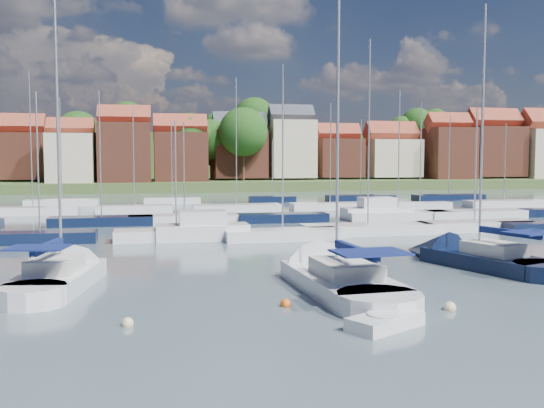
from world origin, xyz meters
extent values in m
plane|color=#475961|center=(0.00, 40.00, 0.00)|extent=(260.00, 260.00, 0.00)
cube|color=silver|center=(-13.62, 4.36, 0.25)|extent=(4.06, 7.36, 1.20)
cone|color=silver|center=(-12.87, 8.65, 0.25)|extent=(3.44, 3.84, 2.90)
cylinder|color=silver|center=(-14.22, 0.93, 0.25)|extent=(3.36, 3.36, 1.20)
cube|color=beige|center=(-13.70, 3.88, 1.20)|extent=(2.50, 3.21, 0.70)
cylinder|color=#B2B2B7|center=(-13.54, 4.84, 7.30)|extent=(0.14, 0.14, 12.90)
cylinder|color=#B2B2B7|center=(-13.87, 2.93, 2.05)|extent=(0.77, 3.83, 0.10)
cube|color=#101C52|center=(-13.87, 2.93, 2.20)|extent=(0.93, 3.67, 0.35)
cube|color=#101C52|center=(-14.09, 1.69, 2.35)|extent=(2.73, 2.14, 0.08)
cube|color=silver|center=(-0.57, 0.81, 0.25)|extent=(3.97, 8.61, 1.20)
cone|color=silver|center=(-0.86, 6.07, 0.25)|extent=(3.73, 4.29, 3.51)
cylinder|color=silver|center=(-0.34, -3.40, 0.25)|extent=(3.70, 3.70, 1.20)
cube|color=beige|center=(-0.54, 0.23, 1.20)|extent=(2.65, 3.64, 0.70)
cylinder|color=#B2B2B7|center=(-0.61, 1.40, 8.66)|extent=(0.14, 0.14, 15.62)
cylinder|color=#B2B2B7|center=(-0.48, -0.94, 2.05)|extent=(0.36, 4.68, 0.10)
cube|color=#101C52|center=(-0.48, -0.94, 2.20)|extent=(0.54, 4.46, 0.35)
cube|color=#101C52|center=(-0.40, -2.47, 2.35)|extent=(3.10, 2.27, 0.08)
cube|color=black|center=(9.35, 4.88, 0.25)|extent=(5.22, 7.94, 1.20)
cone|color=black|center=(7.90, 9.24, 0.25)|extent=(4.03, 4.36, 3.06)
cylinder|color=black|center=(10.51, 1.39, 0.25)|extent=(3.87, 3.87, 1.20)
cube|color=beige|center=(9.51, 4.40, 1.20)|extent=(3.00, 3.58, 0.70)
cylinder|color=#B2B2B7|center=(9.19, 5.36, 7.81)|extent=(0.14, 0.14, 13.92)
cylinder|color=#B2B2B7|center=(9.83, 3.43, 2.05)|extent=(1.38, 3.91, 0.10)
cube|color=#101C52|center=(9.83, 3.43, 2.20)|extent=(1.51, 3.78, 0.35)
cube|color=#101C52|center=(10.25, 2.17, 2.35)|extent=(3.05, 2.56, 0.08)
cube|color=silver|center=(-0.91, -5.39, 0.21)|extent=(3.28, 2.65, 0.59)
cylinder|color=silver|center=(-0.91, -5.39, 0.37)|extent=(1.38, 1.38, 0.37)
sphere|color=beige|center=(-10.17, -3.15, 0.00)|extent=(0.45, 0.45, 0.45)
sphere|color=#D85914|center=(-3.74, -1.44, 0.00)|extent=(0.45, 0.45, 0.45)
sphere|color=beige|center=(2.73, -3.40, 0.00)|extent=(0.50, 0.50, 0.50)
sphere|color=#D85914|center=(3.30, 6.83, 0.00)|extent=(0.51, 0.51, 0.51)
cube|color=black|center=(-17.11, 20.54, 0.35)|extent=(8.01, 2.24, 1.00)
cylinder|color=#B2B2B7|center=(-17.11, 20.54, 5.93)|extent=(0.12, 0.12, 10.16)
cube|color=silver|center=(-7.27, 20.20, 0.35)|extent=(9.22, 2.58, 1.00)
cylinder|color=#B2B2B7|center=(-7.27, 20.20, 4.94)|extent=(0.12, 0.12, 8.18)
cube|color=silver|center=(0.63, 18.61, 0.35)|extent=(8.78, 2.46, 1.00)
cylinder|color=#B2B2B7|center=(0.63, 18.61, 6.38)|extent=(0.12, 0.12, 11.06)
cube|color=silver|center=(8.23, 20.67, 0.35)|extent=(10.79, 3.02, 1.00)
cylinder|color=#B2B2B7|center=(8.23, 20.67, 8.29)|extent=(0.12, 0.12, 14.87)
cube|color=silver|center=(17.98, 21.03, 0.35)|extent=(10.13, 2.84, 1.00)
cylinder|color=#B2B2B7|center=(17.98, 21.03, 5.65)|extent=(0.12, 0.12, 9.59)
cube|color=silver|center=(-5.31, 20.00, 0.50)|extent=(7.00, 2.60, 1.40)
cube|color=silver|center=(-5.31, 20.00, 1.60)|extent=(3.50, 2.20, 1.30)
cube|color=black|center=(-13.55, 31.64, 0.35)|extent=(9.30, 2.60, 1.00)
cylinder|color=#B2B2B7|center=(-13.55, 31.64, 6.59)|extent=(0.12, 0.12, 11.48)
cube|color=silver|center=(-5.94, 32.01, 0.35)|extent=(10.40, 2.91, 1.00)
cylinder|color=#B2B2B7|center=(-5.94, 32.01, 5.24)|extent=(0.12, 0.12, 8.77)
cube|color=black|center=(3.48, 31.28, 0.35)|extent=(8.80, 2.46, 1.00)
cylinder|color=#B2B2B7|center=(3.48, 31.28, 8.01)|extent=(0.12, 0.12, 14.33)
cube|color=silver|center=(15.40, 31.16, 0.35)|extent=(10.73, 3.00, 1.00)
cylinder|color=#B2B2B7|center=(15.40, 31.16, 6.92)|extent=(0.12, 0.12, 12.14)
cube|color=silver|center=(23.82, 30.97, 0.35)|extent=(10.48, 2.93, 1.00)
cylinder|color=#B2B2B7|center=(23.82, 30.97, 5.99)|extent=(0.12, 0.12, 10.28)
cube|color=silver|center=(13.46, 32.00, 0.50)|extent=(7.00, 2.60, 1.40)
cube|color=silver|center=(13.46, 32.00, 1.60)|extent=(3.50, 2.20, 1.30)
cube|color=silver|center=(-21.71, 44.21, 0.35)|extent=(9.71, 2.72, 1.00)
cylinder|color=#B2B2B7|center=(-21.71, 44.21, 8.29)|extent=(0.12, 0.12, 14.88)
cube|color=silver|center=(-10.84, 44.51, 0.35)|extent=(8.49, 2.38, 1.00)
cylinder|color=#B2B2B7|center=(-10.84, 44.51, 6.51)|extent=(0.12, 0.12, 11.31)
cube|color=silver|center=(0.79, 43.78, 0.35)|extent=(10.16, 2.85, 1.00)
cylinder|color=#B2B2B7|center=(0.79, 43.78, 8.15)|extent=(0.12, 0.12, 14.59)
cube|color=silver|center=(12.17, 43.90, 0.35)|extent=(9.53, 2.67, 1.00)
cylinder|color=#B2B2B7|center=(12.17, 43.90, 6.81)|extent=(0.12, 0.12, 11.91)
cube|color=silver|center=(23.16, 42.50, 0.35)|extent=(7.62, 2.13, 1.00)
cylinder|color=#B2B2B7|center=(23.16, 42.50, 6.91)|extent=(0.12, 0.12, 12.13)
cube|color=silver|center=(35.22, 43.59, 0.35)|extent=(10.17, 2.85, 1.00)
cylinder|color=#B2B2B7|center=(35.22, 43.59, 5.72)|extent=(0.12, 0.12, 9.73)
cube|color=silver|center=(-20.26, 56.56, 0.35)|extent=(9.24, 2.59, 1.00)
cylinder|color=#B2B2B7|center=(-20.26, 56.56, 7.43)|extent=(0.12, 0.12, 13.17)
cube|color=silver|center=(-6.08, 57.30, 0.35)|extent=(7.57, 2.12, 1.00)
cylinder|color=#B2B2B7|center=(-6.08, 57.30, 5.97)|extent=(0.12, 0.12, 10.24)
cube|color=black|center=(7.88, 57.47, 0.35)|extent=(6.58, 1.84, 1.00)
cylinder|color=#B2B2B7|center=(7.88, 57.47, 4.85)|extent=(0.12, 0.12, 8.01)
cube|color=black|center=(20.94, 57.40, 0.35)|extent=(9.92, 2.78, 1.00)
cylinder|color=#B2B2B7|center=(20.94, 57.40, 6.31)|extent=(0.12, 0.12, 10.92)
cube|color=black|center=(34.28, 56.37, 0.35)|extent=(10.55, 2.95, 1.00)
cylinder|color=#B2B2B7|center=(34.28, 56.37, 6.61)|extent=(0.12, 0.12, 11.51)
cube|color=#45562B|center=(0.00, 117.00, 0.30)|extent=(200.00, 70.00, 3.00)
cube|color=#45562B|center=(0.00, 142.00, 5.00)|extent=(200.00, 60.00, 14.00)
cube|color=brown|center=(-33.65, 97.79, 6.56)|extent=(10.37, 9.97, 8.73)
cube|color=brown|center=(-33.65, 97.79, 12.20)|extent=(10.57, 5.13, 5.13)
cube|color=beige|center=(-22.74, 89.00, 6.08)|extent=(8.09, 8.80, 8.96)
cube|color=brown|center=(-22.74, 89.00, 11.55)|extent=(8.25, 4.00, 4.00)
cube|color=brown|center=(-13.35, 89.94, 7.08)|extent=(9.36, 10.17, 10.97)
cube|color=brown|center=(-13.35, 89.94, 13.72)|extent=(9.54, 4.63, 4.63)
cube|color=brown|center=(-3.04, 91.65, 6.31)|extent=(9.90, 8.56, 9.42)
cube|color=brown|center=(-3.04, 91.65, 12.23)|extent=(10.10, 4.90, 4.90)
cube|color=brown|center=(9.10, 96.65, 6.95)|extent=(10.59, 8.93, 9.49)
cube|color=#383A42|center=(9.10, 96.65, 12.99)|extent=(10.80, 5.24, 5.24)
cube|color=beige|center=(19.71, 95.80, 8.02)|extent=(9.01, 8.61, 11.65)
cube|color=#383A42|center=(19.71, 95.80, 14.95)|extent=(9.19, 4.46, 4.46)
cube|color=brown|center=(30.17, 97.00, 6.20)|extent=(9.10, 9.34, 8.00)
cube|color=brown|center=(30.17, 97.00, 11.32)|extent=(9.28, 4.50, 4.50)
cube|color=beige|center=(41.95, 96.59, 6.14)|extent=(10.86, 9.59, 7.88)
cube|color=brown|center=(41.95, 96.59, 11.41)|extent=(11.07, 5.37, 5.37)
cube|color=brown|center=(53.76, 93.92, 7.09)|extent=(9.18, 9.96, 10.97)
cube|color=brown|center=(53.76, 93.92, 13.70)|extent=(9.36, 4.54, 4.54)
cube|color=brown|center=(65.18, 95.21, 7.58)|extent=(11.39, 9.67, 10.76)
cube|color=brown|center=(65.18, 95.21, 14.36)|extent=(11.62, 5.64, 5.64)
cylinder|color=#382619|center=(56.77, 115.51, 8.51)|extent=(0.50, 0.50, 4.47)
sphere|color=#2C581B|center=(56.77, 115.51, 14.58)|extent=(8.18, 8.18, 8.18)
cylinder|color=#382619|center=(3.46, 95.93, 3.83)|extent=(0.50, 0.50, 4.46)
sphere|color=#2C581B|center=(3.46, 95.93, 9.88)|extent=(8.15, 8.15, 8.15)
cylinder|color=#382619|center=(15.22, 113.68, 8.58)|extent=(0.50, 0.50, 5.15)
sphere|color=#2C581B|center=(15.22, 113.68, 15.56)|extent=(9.41, 9.41, 9.41)
cylinder|color=#382619|center=(-13.54, 116.31, 8.68)|extent=(0.50, 0.50, 4.56)
sphere|color=#2C581B|center=(-13.54, 116.31, 14.87)|extent=(8.34, 8.34, 8.34)
cylinder|color=#382619|center=(-23.24, 105.25, 4.18)|extent=(0.50, 0.50, 5.15)
sphere|color=#2C581B|center=(-23.24, 105.25, 11.17)|extent=(9.42, 9.42, 9.42)
cylinder|color=#382619|center=(-38.67, 107.32, 6.76)|extent=(0.50, 0.50, 3.42)
sphere|color=#2C581B|center=(-38.67, 107.32, 11.40)|extent=(6.26, 6.26, 6.26)
cylinder|color=#382619|center=(13.76, 104.71, 3.48)|extent=(0.50, 0.50, 3.77)
sphere|color=#2C581B|center=(13.76, 104.71, 8.60)|extent=(6.89, 6.89, 6.89)
cylinder|color=#382619|center=(9.05, 90.94, 4.21)|extent=(0.50, 0.50, 5.21)
sphere|color=#2C581B|center=(9.05, 90.94, 11.28)|extent=(9.53, 9.53, 9.53)
cylinder|color=#382619|center=(61.93, 101.62, 3.09)|extent=(0.50, 0.50, 2.97)
sphere|color=#2C581B|center=(61.93, 101.62, 7.12)|extent=(5.44, 5.44, 5.44)
cylinder|color=#382619|center=(-1.15, 93.75, 4.02)|extent=(0.50, 0.50, 4.84)
sphere|color=#2C581B|center=(-1.15, 93.75, 10.59)|extent=(8.85, 8.85, 8.85)
cylinder|color=#382619|center=(52.68, 115.72, 8.17)|extent=(0.50, 0.50, 3.72)
sphere|color=#2C581B|center=(52.68, 115.72, 13.21)|extent=(6.80, 6.80, 6.80)
cylinder|color=#382619|center=(54.05, 94.13, 3.62)|extent=(0.50, 0.50, 4.05)
sphere|color=#2C581B|center=(54.05, 94.13, 9.11)|extent=(7.40, 7.40, 7.40)
cylinder|color=#382619|center=(6.84, 113.29, 7.91)|extent=(0.50, 0.50, 3.93)
sphere|color=#2C581B|center=(6.84, 113.29, 13.24)|extent=(7.19, 7.19, 7.19)
cylinder|color=#382619|center=(30.65, 100.17, 3.51)|extent=(0.50, 0.50, 3.82)
sphere|color=#2C581B|center=(30.65, 100.17, 8.70)|extent=(6.99, 6.99, 6.99)
cylinder|color=#382619|center=(-17.44, 93.12, 3.34)|extent=(0.50, 0.50, 3.48)
sphere|color=#2C581B|center=(-17.44, 93.12, 8.07)|extent=(6.37, 6.37, 6.37)
cylinder|color=#382619|center=(57.51, 102.81, 3.09)|extent=(0.50, 0.50, 2.99)
sphere|color=#2C581B|center=(57.51, 102.81, 7.14)|extent=(5.46, 5.46, 5.46)
cylinder|color=#382619|center=(3.61, 99.04, 3.22)|extent=(0.50, 0.50, 3.25)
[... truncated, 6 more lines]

